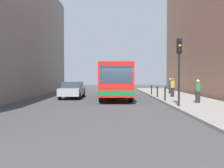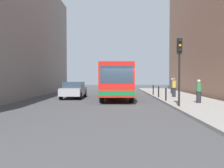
# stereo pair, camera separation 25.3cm
# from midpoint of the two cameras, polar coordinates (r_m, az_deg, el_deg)

# --- Properties ---
(ground_plane) EXTENTS (80.00, 80.00, 0.00)m
(ground_plane) POSITION_cam_midpoint_polar(r_m,az_deg,el_deg) (16.97, 1.62, -4.80)
(ground_plane) COLOR #424244
(sidewalk) EXTENTS (4.40, 40.00, 0.15)m
(sidewalk) POSITION_cam_midpoint_polar(r_m,az_deg,el_deg) (17.92, 19.20, -4.30)
(sidewalk) COLOR gray
(sidewalk) RESTS_ON ground
(bus) EXTENTS (2.55, 11.02, 3.00)m
(bus) POSITION_cam_midpoint_polar(r_m,az_deg,el_deg) (21.72, 0.65, 1.20)
(bus) COLOR red
(bus) RESTS_ON ground
(car_beside_bus) EXTENTS (1.87, 4.41, 1.48)m
(car_beside_bus) POSITION_cam_midpoint_polar(r_m,az_deg,el_deg) (21.66, -9.62, -1.32)
(car_beside_bus) COLOR #A5A8AD
(car_beside_bus) RESTS_ON ground
(traffic_light) EXTENTS (0.28, 0.33, 4.10)m
(traffic_light) POSITION_cam_midpoint_polar(r_m,az_deg,el_deg) (14.89, 15.73, 5.81)
(traffic_light) COLOR black
(traffic_light) RESTS_ON sidewalk
(bollard_near) EXTENTS (0.11, 0.11, 0.95)m
(bollard_near) POSITION_cam_midpoint_polar(r_m,az_deg,el_deg) (18.09, 12.56, -2.44)
(bollard_near) COLOR black
(bollard_near) RESTS_ON sidewalk
(bollard_mid) EXTENTS (0.11, 0.11, 0.95)m
(bollard_mid) POSITION_cam_midpoint_polar(r_m,az_deg,el_deg) (21.04, 10.81, -1.85)
(bollard_mid) COLOR black
(bollard_mid) RESTS_ON sidewalk
(bollard_far) EXTENTS (0.11, 0.11, 0.95)m
(bollard_far) POSITION_cam_midpoint_polar(r_m,az_deg,el_deg) (24.01, 9.49, -1.40)
(bollard_far) COLOR black
(bollard_far) RESTS_ON sidewalk
(pedestrian_near_signal) EXTENTS (0.38, 0.38, 1.60)m
(pedestrian_near_signal) POSITION_cam_midpoint_polar(r_m,az_deg,el_deg) (17.22, 19.90, -1.66)
(pedestrian_near_signal) COLOR #26262D
(pedestrian_near_signal) RESTS_ON sidewalk
(pedestrian_mid_sidewalk) EXTENTS (0.38, 0.38, 1.67)m
(pedestrian_mid_sidewalk) POSITION_cam_midpoint_polar(r_m,az_deg,el_deg) (21.65, 14.33, -0.82)
(pedestrian_mid_sidewalk) COLOR #26262D
(pedestrian_mid_sidewalk) RESTS_ON sidewalk
(pedestrian_far_sidewalk) EXTENTS (0.38, 0.38, 1.63)m
(pedestrian_far_sidewalk) POSITION_cam_midpoint_polar(r_m,az_deg,el_deg) (26.06, 13.87, -0.44)
(pedestrian_far_sidewalk) COLOR #26262D
(pedestrian_far_sidewalk) RESTS_ON sidewalk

